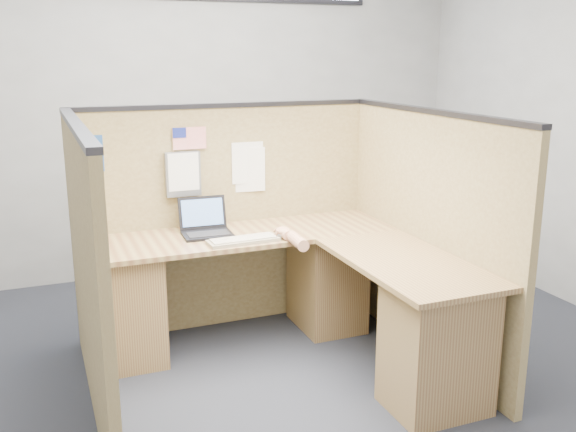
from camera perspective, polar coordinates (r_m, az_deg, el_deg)
name	(u,v)px	position (r m, az deg, el deg)	size (l,w,h in m)	color
floor	(281,385)	(3.79, -0.59, -14.83)	(5.00, 5.00, 0.00)	black
wall_back	(183,108)	(5.49, -9.29, 9.44)	(5.00, 5.00, 0.00)	gray
cubicle_partitions	(255,237)	(3.87, -2.91, -1.91)	(2.06, 1.83, 1.53)	olive
l_desk	(292,300)	(3.93, 0.39, -7.43)	(1.95, 1.75, 0.73)	brown
laptop	(205,225)	(4.11, -7.41, -0.81)	(0.32, 0.30, 0.22)	black
keyboard	(243,240)	(3.90, -4.01, -2.16)	(0.44, 0.17, 0.03)	gray
mouse	(283,235)	(3.98, -0.45, -1.66)	(0.11, 0.06, 0.04)	silver
hand_forearm	(293,238)	(3.86, 0.42, -1.94)	(0.11, 0.38, 0.08)	tan
blue_poster	(89,154)	(4.12, -17.25, 5.28)	(0.17, 0.00, 0.23)	navy
american_flag	(186,141)	(4.19, -9.09, 6.63)	(0.22, 0.01, 0.38)	olive
file_holder	(183,174)	(4.20, -9.32, 3.72)	(0.23, 0.05, 0.29)	slate
paper_left	(248,163)	(4.33, -3.61, 4.74)	(0.22, 0.00, 0.28)	white
paper_right	(248,170)	(4.34, -3.58, 4.12)	(0.24, 0.00, 0.30)	white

